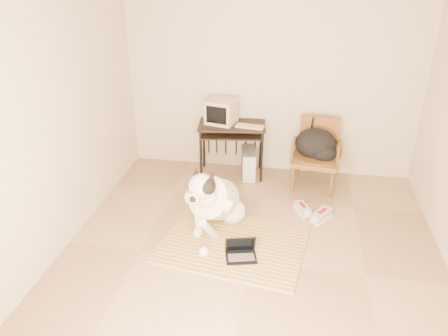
% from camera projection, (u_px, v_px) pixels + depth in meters
% --- Properties ---
extents(floor, '(4.50, 4.50, 0.00)m').
position_uv_depth(floor, '(249.00, 263.00, 4.51)').
color(floor, '#917659').
rests_on(floor, ground).
extents(wall_back, '(4.50, 0.00, 4.50)m').
position_uv_depth(wall_back, '(271.00, 78.00, 5.89)').
color(wall_back, '#BEB19C').
rests_on(wall_back, floor).
extents(wall_left, '(0.00, 4.50, 4.50)m').
position_uv_depth(wall_left, '(47.00, 129.00, 4.21)').
color(wall_left, '#BEB19C').
rests_on(wall_left, floor).
extents(rug, '(1.68, 1.37, 0.02)m').
position_uv_depth(rug, '(233.00, 243.00, 4.79)').
color(rug, '#B27714').
rests_on(rug, floor).
extents(dog, '(0.63, 1.25, 0.90)m').
position_uv_depth(dog, '(214.00, 201.00, 4.92)').
color(dog, silver).
rests_on(dog, rug).
extents(laptop, '(0.36, 0.30, 0.22)m').
position_uv_depth(laptop, '(241.00, 252.00, 4.55)').
color(laptop, black).
rests_on(laptop, rug).
extents(computer_desk, '(0.97, 0.61, 0.76)m').
position_uv_depth(computer_desk, '(232.00, 132.00, 6.01)').
color(computer_desk, black).
rests_on(computer_desk, floor).
extents(crt_monitor, '(0.44, 0.43, 0.33)m').
position_uv_depth(crt_monitor, '(221.00, 111.00, 5.96)').
color(crt_monitor, '#B5A98E').
rests_on(crt_monitor, computer_desk).
extents(desk_keyboard, '(0.39, 0.19, 0.02)m').
position_uv_depth(desk_keyboard, '(250.00, 126.00, 5.87)').
color(desk_keyboard, '#B5A98E').
rests_on(desk_keyboard, computer_desk).
extents(pc_tower, '(0.25, 0.46, 0.41)m').
position_uv_depth(pc_tower, '(248.00, 164.00, 6.14)').
color(pc_tower, '#535356').
rests_on(pc_tower, floor).
extents(rattan_chair, '(0.66, 0.64, 0.91)m').
position_uv_depth(rattan_chair, '(316.00, 154.00, 5.82)').
color(rattan_chair, brown).
rests_on(rattan_chair, floor).
extents(backpack, '(0.55, 0.46, 0.40)m').
position_uv_depth(backpack, '(317.00, 145.00, 5.73)').
color(backpack, black).
rests_on(backpack, rattan_chair).
extents(sneaker_left, '(0.23, 0.31, 0.10)m').
position_uv_depth(sneaker_left, '(303.00, 209.00, 5.35)').
color(sneaker_left, white).
rests_on(sneaker_left, floor).
extents(sneaker_right, '(0.28, 0.34, 0.11)m').
position_uv_depth(sneaker_right, '(321.00, 216.00, 5.21)').
color(sneaker_right, white).
rests_on(sneaker_right, floor).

